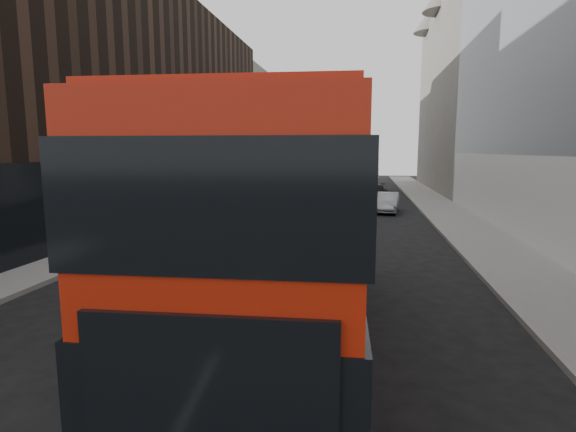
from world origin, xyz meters
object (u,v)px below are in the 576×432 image
at_px(street_lamp, 156,147).
at_px(grey_bus, 361,174).
at_px(red_bus, 288,221).
at_px(car_b, 387,202).
at_px(car_c, 375,193).
at_px(car_a, 321,224).

xyz_separation_m(street_lamp, grey_bus, (10.26, 21.87, -2.38)).
xyz_separation_m(red_bus, car_b, (3.06, 20.68, -1.93)).
height_order(red_bus, car_c, red_bus).
distance_m(car_b, car_c, 6.59).
distance_m(street_lamp, red_bus, 15.65).
bearing_deg(car_b, car_c, 102.27).
distance_m(car_a, car_b, 10.84).
xyz_separation_m(street_lamp, car_a, (8.72, -2.31, -3.39)).
height_order(street_lamp, car_c, street_lamp).
bearing_deg(car_b, grey_bus, 103.88).
distance_m(car_a, car_c, 17.07).
xyz_separation_m(car_a, car_c, (2.69, 16.86, -0.13)).
relative_size(red_bus, car_c, 2.53).
height_order(grey_bus, car_c, grey_bus).
bearing_deg(car_a, street_lamp, 166.66).
height_order(red_bus, car_b, red_bus).
bearing_deg(street_lamp, grey_bus, 64.87).
relative_size(car_b, car_c, 0.85).
distance_m(grey_bus, car_a, 24.25).
bearing_deg(street_lamp, car_c, 51.91).
bearing_deg(car_a, grey_bus, 87.83).
relative_size(red_bus, car_a, 2.50).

